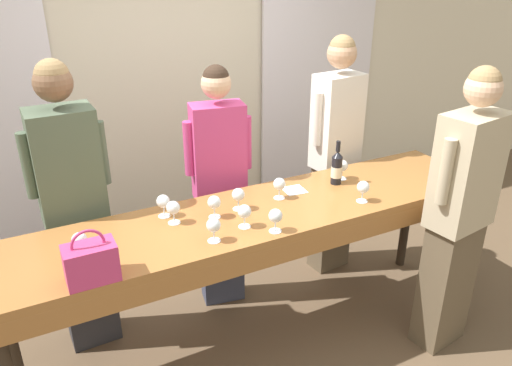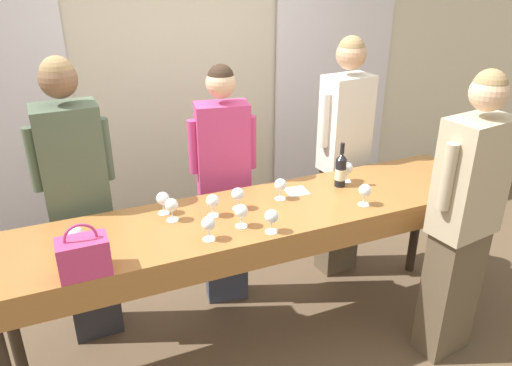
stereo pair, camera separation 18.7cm
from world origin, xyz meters
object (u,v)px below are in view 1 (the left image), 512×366
wine_glass_center_right (244,212)px  wine_glass_by_handbag (446,173)px  wine_glass_back_left (279,185)px  guest_olive_jacket (75,209)px  wine_glass_center_left (80,241)px  guest_cream_sweater (335,154)px  tasting_bar (263,226)px  wine_glass_by_bottle (214,203)px  host_pouring (459,214)px  wine_bottle (337,168)px  wine_glass_front_right (342,166)px  wine_glass_center_mid (363,188)px  wine_glass_near_host (173,208)px  wine_glass_front_left (238,195)px  handbag (91,262)px  wine_glass_back_right (163,202)px  wine_glass_back_mid (214,226)px  wine_glass_front_mid (276,216)px  guest_pink_top (220,186)px

wine_glass_center_right → wine_glass_by_handbag: 1.42m
wine_glass_back_left → guest_olive_jacket: bearing=158.6°
wine_glass_center_left → guest_cream_sweater: size_ratio=0.07×
tasting_bar → wine_glass_by_bottle: 0.35m
wine_glass_center_right → host_pouring: size_ratio=0.07×
wine_bottle → wine_glass_by_handbag: wine_bottle is taller
wine_glass_front_right → wine_glass_center_mid: (-0.09, -0.34, 0.00)m
wine_glass_center_right → wine_glass_near_host: 0.41m
wine_glass_center_mid → wine_glass_by_bottle: bearing=165.6°
wine_glass_front_left → wine_glass_center_right: (-0.06, -0.21, 0.00)m
handbag → wine_glass_by_handbag: 2.27m
wine_glass_back_left → wine_glass_back_right: (-0.72, 0.10, 0.00)m
guest_cream_sweater → wine_glass_back_mid: bearing=-150.4°
wine_glass_near_host → wine_glass_front_left: bearing=-2.1°
handbag → wine_glass_center_left: bearing=93.4°
wine_glass_front_mid → wine_glass_center_mid: size_ratio=1.00×
wine_bottle → wine_glass_near_host: 1.14m
wine_glass_back_left → guest_olive_jacket: guest_olive_jacket is taller
handbag → wine_glass_near_host: handbag is taller
wine_glass_back_mid → wine_glass_back_right: (-0.15, 0.39, 0.00)m
wine_glass_front_mid → host_pouring: (1.13, -0.28, -0.13)m
wine_glass_center_right → wine_glass_by_handbag: size_ratio=1.00×
wine_glass_front_mid → wine_glass_center_right: same height
wine_glass_center_mid → wine_glass_by_bottle: same height
wine_glass_near_host → wine_bottle: bearing=1.3°
wine_glass_by_handbag → guest_olive_jacket: bearing=160.3°
wine_glass_by_bottle → wine_glass_by_handbag: (1.52, -0.30, 0.00)m
handbag → wine_glass_front_left: bearing=20.0°
wine_glass_back_right → guest_olive_jacket: 0.59m
host_pouring → wine_glass_near_host: bearing=158.7°
wine_glass_near_host → host_pouring: host_pouring is taller
wine_glass_front_mid → wine_glass_back_left: size_ratio=1.00×
wine_glass_front_mid → wine_glass_front_right: size_ratio=1.00×
wine_bottle → wine_glass_back_mid: 1.06m
wine_glass_center_left → wine_glass_center_right: same height
wine_glass_back_right → tasting_bar: bearing=-21.6°
guest_pink_top → wine_glass_by_bottle: bearing=-116.1°
guest_pink_top → guest_olive_jacket: bearing=180.0°
host_pouring → wine_glass_center_left: bearing=166.7°
wine_glass_near_host → guest_pink_top: size_ratio=0.08×
guest_cream_sweater → wine_glass_by_bottle: bearing=-157.4°
wine_glass_by_handbag → wine_glass_center_right: bearing=175.4°
host_pouring → wine_glass_front_right: bearing=118.6°
wine_glass_back_right → wine_glass_front_mid: bearing=-42.5°
wine_glass_center_right → guest_pink_top: size_ratio=0.08×
wine_glass_center_right → wine_glass_back_mid: bearing=-163.5°
handbag → wine_glass_center_right: 0.86m
guest_pink_top → wine_glass_front_left: bearing=-99.5°
guest_cream_sweater → handbag: bearing=-157.5°
wine_glass_by_bottle → guest_olive_jacket: 0.88m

